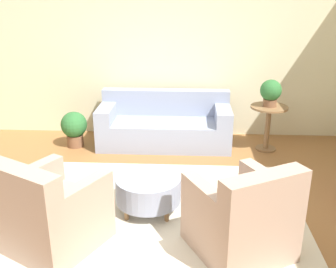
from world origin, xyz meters
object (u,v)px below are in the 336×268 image
at_px(ottoman_table, 148,189).
at_px(potted_plant_floor, 74,127).
at_px(side_table, 268,120).
at_px(armchair_left, 50,214).
at_px(potted_plant_on_side_table, 271,92).
at_px(couch, 165,126).
at_px(armchair_right, 243,219).

bearing_deg(ottoman_table, potted_plant_floor, 126.15).
bearing_deg(side_table, armchair_left, -134.03).
bearing_deg(potted_plant_on_side_table, side_table, -90.00).
relative_size(couch, potted_plant_floor, 3.63).
distance_m(couch, armchair_left, 2.91).
bearing_deg(side_table, ottoman_table, -131.13).
height_order(armchair_right, potted_plant_floor, armchair_right).
bearing_deg(armchair_left, potted_plant_on_side_table, 45.97).
height_order(couch, armchair_left, armchair_left).
xyz_separation_m(armchair_left, ottoman_table, (0.86, 0.71, -0.09)).
distance_m(couch, ottoman_table, 2.05).
xyz_separation_m(armchair_right, side_table, (0.70, 2.60, 0.12)).
distance_m(armchair_left, potted_plant_floor, 2.62).
distance_m(armchair_left, armchair_right, 1.81).
bearing_deg(potted_plant_floor, potted_plant_on_side_table, 0.47).
xyz_separation_m(armchair_left, armchair_right, (1.81, 0.00, 0.00)).
height_order(side_table, potted_plant_floor, side_table).
bearing_deg(armchair_left, ottoman_table, 39.47).
distance_m(couch, potted_plant_floor, 1.43).
height_order(armchair_right, potted_plant_on_side_table, potted_plant_on_side_table).
relative_size(armchair_left, ottoman_table, 1.54).
bearing_deg(armchair_left, couch, 71.60).
distance_m(potted_plant_on_side_table, potted_plant_floor, 3.07).
bearing_deg(potted_plant_floor, armchair_right, -48.07).
relative_size(ottoman_table, potted_plant_on_side_table, 1.79).
distance_m(couch, potted_plant_on_side_table, 1.72).
relative_size(side_table, potted_plant_floor, 1.24).
xyz_separation_m(couch, armchair_left, (-0.92, -2.76, 0.06)).
bearing_deg(potted_plant_floor, ottoman_table, -53.85).
relative_size(couch, armchair_right, 1.85).
height_order(ottoman_table, potted_plant_floor, potted_plant_floor).
bearing_deg(potted_plant_on_side_table, couch, 174.14).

